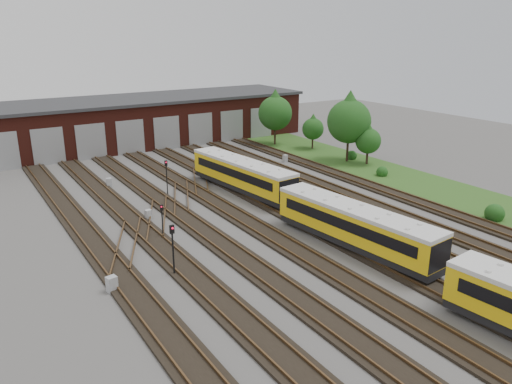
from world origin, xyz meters
TOP-DOWN VIEW (x-y plane):
  - ground at (0.00, 0.00)m, footprint 120.00×120.00m
  - track_network at (-0.17, 0.59)m, footprint 30.40×70.00m
  - maintenance_shed at (-0.01, 39.97)m, footprint 51.00×12.50m
  - grass_verge at (19.00, 10.00)m, footprint 8.00×55.00m
  - metro_train at (2.00, -3.32)m, footprint 3.89×46.07m
  - signal_mast_0 at (-10.93, -0.27)m, footprint 0.29×0.27m
  - signal_mast_1 at (-9.10, 6.07)m, footprint 0.27×0.26m
  - signal_mast_2 at (-4.63, 15.84)m, footprint 0.28×0.26m
  - signal_mast_3 at (3.11, 12.33)m, footprint 0.25×0.23m
  - relay_cabinet_0 at (-15.00, -0.16)m, footprint 0.69×0.61m
  - relay_cabinet_1 at (-8.71, 21.41)m, footprint 0.59×0.51m
  - relay_cabinet_2 at (-8.68, 10.34)m, footprint 0.59×0.52m
  - relay_cabinet_3 at (6.95, 26.33)m, footprint 0.62×0.53m
  - relay_cabinet_4 at (12.45, 19.99)m, footprint 0.57×0.49m
  - tree_0 at (16.86, 28.64)m, footprint 4.67×4.67m
  - tree_1 at (19.67, 23.75)m, footprint 2.89×2.89m
  - tree_2 at (18.93, 16.08)m, footprint 5.23×5.23m
  - tree_3 at (20.08, 13.85)m, footprint 3.01×3.01m
  - bush_0 at (16.05, -5.40)m, footprint 1.63×1.63m
  - bush_1 at (17.88, 9.24)m, footprint 1.26×1.26m
  - bush_2 at (20.21, 16.62)m, footprint 1.28×1.28m

SIDE VIEW (x-z plane):
  - ground at x=0.00m, z-range 0.00..0.00m
  - grass_verge at x=19.00m, z-range 0.00..0.05m
  - track_network at x=-0.17m, z-range -0.06..0.27m
  - relay_cabinet_2 at x=-8.68m, z-range 0.00..0.86m
  - relay_cabinet_4 at x=12.45m, z-range 0.00..0.87m
  - relay_cabinet_1 at x=-8.71m, z-range 0.00..0.90m
  - relay_cabinet_3 at x=6.95m, z-range 0.00..0.98m
  - relay_cabinet_0 at x=-15.00m, z-range 0.00..1.01m
  - bush_1 at x=17.88m, z-range 0.00..1.26m
  - bush_2 at x=20.21m, z-range 0.00..1.28m
  - bush_0 at x=16.05m, z-range 0.00..1.63m
  - signal_mast_1 at x=-9.10m, z-range 0.39..3.07m
  - signal_mast_3 at x=3.11m, z-range 0.40..3.12m
  - metro_train at x=2.00m, z-range 0.37..3.23m
  - signal_mast_2 at x=-4.63m, z-range 0.47..3.88m
  - signal_mast_0 at x=-10.93m, z-range 0.50..4.05m
  - tree_1 at x=19.67m, z-range 0.68..5.47m
  - maintenance_shed at x=-0.01m, z-range 0.03..6.38m
  - tree_3 at x=20.08m, z-range 0.71..5.70m
  - tree_0 at x=16.86m, z-range 1.10..8.84m
  - tree_2 at x=18.93m, z-range 1.24..9.90m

